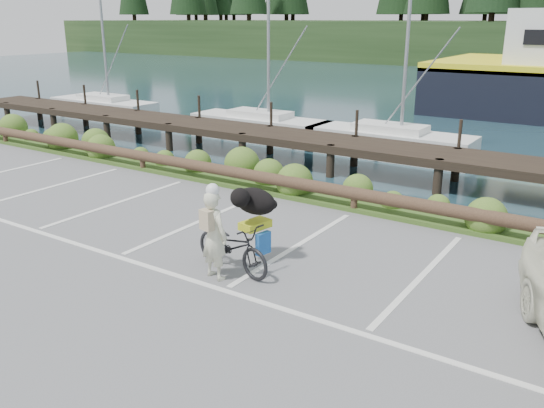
% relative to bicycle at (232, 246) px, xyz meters
% --- Properties ---
extents(ground, '(72.00, 72.00, 0.00)m').
position_rel_bicycle_xyz_m(ground, '(0.37, -0.34, -0.47)').
color(ground, '#5B5C5E').
extents(vegetation_strip, '(34.00, 1.60, 0.10)m').
position_rel_bicycle_xyz_m(vegetation_strip, '(0.37, 4.96, -0.42)').
color(vegetation_strip, '#3D5B21').
rests_on(vegetation_strip, ground).
extents(log_rail, '(32.00, 0.30, 0.60)m').
position_rel_bicycle_xyz_m(log_rail, '(0.37, 4.26, -0.47)').
color(log_rail, '#443021').
rests_on(log_rail, ground).
extents(bicycle, '(1.88, 0.95, 0.94)m').
position_rel_bicycle_xyz_m(bicycle, '(0.00, 0.00, 0.00)').
color(bicycle, black).
rests_on(bicycle, ground).
extents(cyclist, '(0.64, 0.48, 1.60)m').
position_rel_bicycle_xyz_m(cyclist, '(-0.08, -0.41, 0.33)').
color(cyclist, beige).
rests_on(cyclist, ground).
extents(dog, '(0.58, 0.93, 0.50)m').
position_rel_bicycle_xyz_m(dog, '(0.11, 0.57, 0.72)').
color(dog, black).
rests_on(dog, bicycle).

